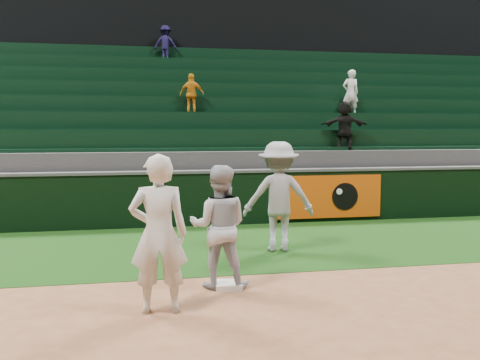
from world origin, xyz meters
The scene contains 9 objects.
ground centered at (0.00, 0.00, 0.00)m, with size 70.00×70.00×0.00m, color brown.
foul_grass centered at (0.00, 3.00, 0.00)m, with size 36.00×4.20×0.01m, color black.
upper_deck centered at (0.00, 17.45, 6.00)m, with size 40.00×12.00×12.00m, color black.
first_base centered at (-0.20, 0.32, 0.04)m, with size 0.36×0.36×0.08m, color white.
first_baseman centered at (-1.18, -0.46, 0.95)m, with size 0.69×0.45×1.90m, color silver.
baserunner centered at (-0.32, 0.41, 0.85)m, with size 0.83×0.64×1.70m, color #ABACB6.
base_coach centered at (1.06, 2.36, 0.99)m, with size 1.26×0.73×1.95m, color gray.
field_wall centered at (0.03, 5.20, 0.63)m, with size 36.00×0.45×1.25m.
stadium_seating centered at (0.00, 8.97, 1.70)m, with size 36.00×5.95×5.50m.
Camera 1 is at (-1.44, -6.76, 2.20)m, focal length 40.00 mm.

